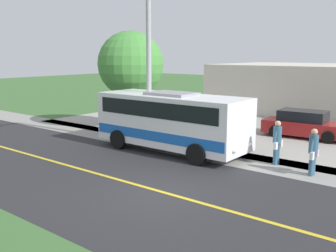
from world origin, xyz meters
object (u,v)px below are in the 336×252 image
object	(u,v)px
pedestrian_with_bags	(313,150)
street_light_pole	(147,58)
tree_curbside	(131,64)
pedestrian_waiting	(277,141)
parked_car_near	(305,125)
shuttle_bus_front	(172,119)

from	to	relation	value
pedestrian_with_bags	street_light_pole	world-z (taller)	street_light_pole
street_light_pole	tree_curbside	distance (m)	4.35
pedestrian_waiting	tree_curbside	xyz separation A→B (m)	(-1.99, -10.02, 2.85)
pedestrian_waiting	parked_car_near	size ratio (longest dim) A/B	0.40
parked_car_near	tree_curbside	world-z (taller)	tree_curbside
shuttle_bus_front	street_light_pole	world-z (taller)	street_light_pole
pedestrian_waiting	parked_car_near	bearing A→B (deg)	-171.14
shuttle_bus_front	pedestrian_with_bags	world-z (taller)	shuttle_bus_front
parked_car_near	tree_curbside	bearing A→B (deg)	-66.25
parked_car_near	shuttle_bus_front	bearing A→B (deg)	-29.13
tree_curbside	shuttle_bus_front	bearing A→B (deg)	61.64
pedestrian_waiting	parked_car_near	distance (m)	6.07
shuttle_bus_front	tree_curbside	distance (m)	6.43
pedestrian_waiting	parked_car_near	xyz separation A→B (m)	(-5.99, -0.93, -0.30)
shuttle_bus_front	street_light_pole	xyz separation A→B (m)	(-0.32, -1.76, 2.72)
street_light_pole	parked_car_near	distance (m)	9.29
tree_curbside	street_light_pole	bearing A→B (deg)	54.29
parked_car_near	tree_curbside	size ratio (longest dim) A/B	0.78
street_light_pole	pedestrian_with_bags	bearing A→B (deg)	89.89
shuttle_bus_front	tree_curbside	world-z (taller)	tree_curbside
street_light_pole	tree_curbside	bearing A→B (deg)	-125.71
shuttle_bus_front	street_light_pole	distance (m)	3.26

